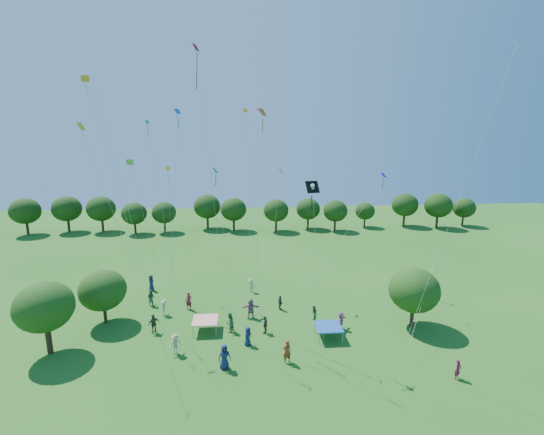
{
  "coord_description": "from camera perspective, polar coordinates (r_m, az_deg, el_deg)",
  "views": [
    {
      "loc": [
        -2.31,
        -12.64,
        16.58
      ],
      "look_at": [
        0.0,
        14.0,
        11.0
      ],
      "focal_mm": 24.0,
      "sensor_mm": 36.0,
      "label": 1
    }
  ],
  "objects": [
    {
      "name": "small_kite_4",
      "position": [
        41.37,
        15.2,
        3.26
      ],
      "size": [
        9.79,
        5.04,
        11.9
      ],
      "color": "#1C14CE"
    },
    {
      "name": "crowd_person_14",
      "position": [
        40.26,
        -18.45,
        -11.85
      ],
      "size": [
        0.94,
        0.71,
        1.7
      ],
      "primitive_type": "imported",
      "rotation": [
        0.0,
        0.0,
        2.79
      ],
      "color": "#225131",
      "rests_on": "ground"
    },
    {
      "name": "pirate_kite",
      "position": [
        27.88,
        6.43,
        4.15
      ],
      "size": [
        1.37,
        2.12,
        12.35
      ],
      "color": "black"
    },
    {
      "name": "crowd_person_3",
      "position": [
        31.47,
        -14.9,
        -18.62
      ],
      "size": [
        1.19,
        1.07,
        1.71
      ],
      "primitive_type": "imported",
      "rotation": [
        0.0,
        0.0,
        0.64
      ],
      "color": "#B0A78D",
      "rests_on": "ground"
    },
    {
      "name": "small_kite_1",
      "position": [
        31.01,
        -25.63,
        6.48
      ],
      "size": [
        2.58,
        5.49,
        16.65
      ],
      "color": "#D3A30B"
    },
    {
      "name": "small_kite_5",
      "position": [
        40.18,
        -2.48,
        11.11
      ],
      "size": [
        2.2,
        3.84,
        18.86
      ],
      "color": "#9E1A84"
    },
    {
      "name": "small_kite_0",
      "position": [
        28.04,
        -1.77,
        9.55
      ],
      "size": [
        1.2,
        0.74,
        17.72
      ],
      "color": "orange"
    },
    {
      "name": "tent_blue",
      "position": [
        32.89,
        8.84,
        -16.57
      ],
      "size": [
        2.2,
        2.2,
        1.1
      ],
      "color": "#194DA3",
      "rests_on": "ground"
    },
    {
      "name": "crowd_person_5",
      "position": [
        35.93,
        -3.35,
        -14.0
      ],
      "size": [
        1.82,
        0.72,
        1.92
      ],
      "primitive_type": "imported",
      "rotation": [
        0.0,
        0.0,
        3.1
      ],
      "color": "#96587D",
      "rests_on": "ground"
    },
    {
      "name": "red_high_kite",
      "position": [
        33.26,
        -10.96,
        17.37
      ],
      "size": [
        2.77,
        6.58,
        23.57
      ],
      "color": "red"
    },
    {
      "name": "crowd_person_8",
      "position": [
        33.68,
        -6.65,
        -16.05
      ],
      "size": [
        0.87,
        1.0,
        1.79
      ],
      "primitive_type": "imported",
      "rotation": [
        0.0,
        0.0,
        4.16
      ],
      "color": "#296035",
      "rests_on": "ground"
    },
    {
      "name": "crowd_person_6",
      "position": [
        31.7,
        -3.81,
        -18.07
      ],
      "size": [
        0.83,
        0.9,
        1.62
      ],
      "primitive_type": "imported",
      "rotation": [
        0.0,
        0.0,
        0.92
      ],
      "color": "#1A264D",
      "rests_on": "ground"
    },
    {
      "name": "near_tree_north",
      "position": [
        37.43,
        -25.02,
        -10.28
      ],
      "size": [
        4.19,
        4.19,
        5.12
      ],
      "color": "#422B19",
      "rests_on": "ground"
    },
    {
      "name": "small_kite_2",
      "position": [
        30.97,
        -3.21,
        5.02
      ],
      "size": [
        1.53,
        1.76,
        17.98
      ],
      "color": "orange"
    },
    {
      "name": "crowd_person_11",
      "position": [
        34.54,
        10.77,
        -15.59
      ],
      "size": [
        1.3,
        1.56,
        1.63
      ],
      "primitive_type": "imported",
      "rotation": [
        0.0,
        0.0,
        0.97
      ],
      "color": "#AD658D",
      "rests_on": "ground"
    },
    {
      "name": "crowd_person_1",
      "position": [
        38.36,
        -12.92,
        -12.65
      ],
      "size": [
        0.77,
        0.61,
        1.81
      ],
      "primitive_type": "imported",
      "rotation": [
        0.0,
        0.0,
        -0.29
      ],
      "color": "maroon",
      "rests_on": "ground"
    },
    {
      "name": "crowd_person_13",
      "position": [
        30.92,
        27.14,
        -20.41
      ],
      "size": [
        0.67,
        0.6,
        1.51
      ],
      "primitive_type": "imported",
      "rotation": [
        0.0,
        0.0,
        0.54
      ],
      "color": "maroon",
      "rests_on": "ground"
    },
    {
      "name": "tent_red_stripe",
      "position": [
        34.08,
        -10.43,
        -15.56
      ],
      "size": [
        2.2,
        2.2,
        1.1
      ],
      "color": "red",
      "rests_on": "ground"
    },
    {
      "name": "small_kite_3",
      "position": [
        32.69,
        -20.17,
        3.06
      ],
      "size": [
        2.39,
        1.6,
        13.86
      ],
      "color": "#1A7715"
    },
    {
      "name": "crowd_person_9",
      "position": [
        41.53,
        -3.35,
        -10.58
      ],
      "size": [
        1.07,
        1.05,
        1.58
      ],
      "primitive_type": "imported",
      "rotation": [
        0.0,
        0.0,
        5.53
      ],
      "color": "#B5B391",
      "rests_on": "ground"
    },
    {
      "name": "small_kite_12",
      "position": [
        41.28,
        -14.77,
        10.89
      ],
      "size": [
        1.4,
        4.15,
        18.77
      ],
      "color": "#124EB6"
    },
    {
      "name": "treeline",
      "position": [
        69.2,
        -4.4,
        1.35
      ],
      "size": [
        88.01,
        8.77,
        6.77
      ],
      "color": "#422B19",
      "rests_on": "ground"
    },
    {
      "name": "crowd_person_2",
      "position": [
        35.52,
        6.57,
        -14.74
      ],
      "size": [
        0.48,
        0.79,
        1.52
      ],
      "primitive_type": "imported",
      "rotation": [
        0.0,
        0.0,
        4.61
      ],
      "color": "#29603A",
      "rests_on": "ground"
    },
    {
      "name": "crowd_person_10",
      "position": [
        34.96,
        -18.05,
        -15.55
      ],
      "size": [
        1.09,
        0.99,
        1.73
      ],
      "primitive_type": "imported",
      "rotation": [
        0.0,
        0.0,
        3.8
      ],
      "color": "#3C3630",
      "rests_on": "ground"
    },
    {
      "name": "small_kite_14",
      "position": [
        37.01,
        -23.58,
        9.03
      ],
      "size": [
        4.78,
        2.96,
        21.36
      ],
      "color": "white"
    },
    {
      "name": "small_kite_7",
      "position": [
        39.18,
        -17.81,
        6.84
      ],
      "size": [
        2.16,
        1.08,
        17.4
      ],
      "color": "#0AA38C"
    },
    {
      "name": "crowd_person_12",
      "position": [
        29.03,
        -7.48,
        -20.86
      ],
      "size": [
        1.06,
        0.79,
        1.93
      ],
      "primitive_type": "imported",
      "rotation": [
        0.0,
        0.0,
        0.32
      ],
      "color": "#1A204C",
      "rests_on": "ground"
    },
    {
      "name": "near_tree_east",
      "position": [
        35.7,
        21.4,
        -10.55
      ],
      "size": [
        4.47,
        4.47,
        5.52
      ],
      "color": "#422B19",
      "rests_on": "ground"
    },
    {
      "name": "crowd_person_7",
      "position": [
        29.52,
        2.35,
        -20.25
      ],
      "size": [
        0.79,
        0.64,
        1.85
      ],
      "primitive_type": "imported",
      "rotation": [
        0.0,
        0.0,
        3.46
      ],
      "color": "maroon",
      "rests_on": "ground"
    },
    {
      "name": "small_kite_10",
      "position": [
        36.26,
        -25.41,
        12.51
      ],
      "size": [
        4.88,
        1.26,
        20.92
      ],
      "color": "#FFA316"
    },
    {
      "name": "small_kite_11",
      "position": [
        28.81,
        -8.2,
        1.64
      ],
      "size": [
        1.4,
        0.59,
        13.33
      ],
      "color": "#198B1C"
    },
    {
      "name": "near_tree_west",
      "position": [
        34.12,
        -32.12,
        -11.78
      ],
      "size": [
        4.38,
        4.38,
        5.97
      ],
      "color": "#422B19",
      "rests_on": "ground"
    },
    {
      "name": "small_kite_8",
      "position": [
        29.44,
        0.76,
        1.45
      ],
      "size": [
        1.53,
        1.73,
        13.25
      ],
      "color": "red"
    },
    {
      "name": "crowd_person_0",
      "position": [
        44.04,
        -18.43,
        -9.69
      ],
      "size": [
        0.78,
        1.01,
        1.82
      ],
      "primitive_type": "imported",
      "rotation": [
        0.0,
        0.0,
        1.95
      ],
      "color": "#1A1D4E",
      "rests_on": "ground"
    },
    {
      "name": "crowd_person_15",
      "position": [
        37.87,
        -16.55,
        -13.38
      ],
      "size": [
        0.77,
        1.12,
        1.58
      ],
      "primitive_type": "imported",
      "rotation": [
        0.0,
        0.0,
        1.25
      ],
      "color": "beige",
      "rests_on": "ground"
    },
    {
      "name": "crowd_person_4",
      "position": [
        33.35,
        -1.06,
        -16.46
      ],
      "size": [
        0.74,
        1.02,
        1.59
      ],
      "primitive_type": "imported",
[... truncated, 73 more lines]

